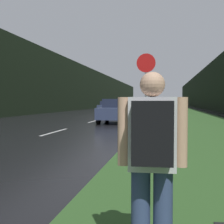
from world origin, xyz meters
TOP-DOWN VIEW (x-y plane):
  - grass_verge at (6.61, 40.00)m, footprint 6.00×240.00m
  - lane_stripe_c at (0.00, 13.09)m, footprint 0.12×3.00m
  - lane_stripe_d at (0.00, 20.09)m, footprint 0.12×3.00m
  - lane_stripe_e at (0.00, 27.09)m, footprint 0.12×3.00m
  - treeline_far_side at (-9.61, 50.00)m, footprint 2.00×140.00m
  - treeline_near_side at (12.61, 50.00)m, footprint 2.00×140.00m
  - stop_sign at (4.24, 10.43)m, footprint 0.61×0.07m
  - hitchhiker_with_backpack at (4.76, 3.54)m, footprint 0.56×0.41m
  - car_passing_near at (1.80, 19.08)m, footprint 2.04×4.07m
  - car_passing_far at (1.80, 39.85)m, footprint 1.83×4.48m
  - car_oncoming at (-1.80, 33.82)m, footprint 1.87×4.35m

SIDE VIEW (x-z plane):
  - lane_stripe_c at x=0.00m, z-range 0.00..0.01m
  - lane_stripe_d at x=0.00m, z-range 0.00..0.01m
  - lane_stripe_e at x=0.00m, z-range 0.00..0.01m
  - grass_verge at x=6.61m, z-range 0.00..0.02m
  - car_passing_far at x=1.80m, z-range 0.03..1.36m
  - car_oncoming at x=-1.80m, z-range 0.01..1.39m
  - car_passing_near at x=1.80m, z-range -0.01..1.51m
  - hitchhiker_with_backpack at x=4.76m, z-range 0.12..1.73m
  - stop_sign at x=4.24m, z-range 0.27..3.19m
  - treeline_near_side at x=12.61m, z-range 0.00..7.35m
  - treeline_far_side at x=-9.61m, z-range 0.00..7.43m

